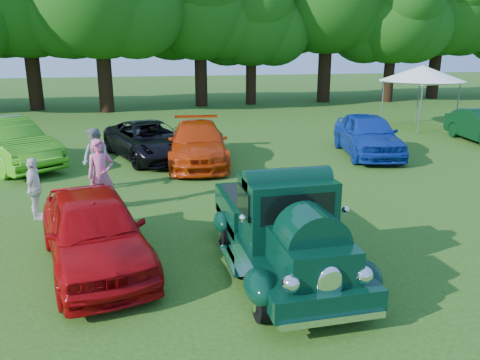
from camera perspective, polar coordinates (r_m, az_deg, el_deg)
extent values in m
plane|color=#284C11|center=(9.17, -1.04, -9.52)|extent=(120.00, 120.00, 0.00)
cylinder|color=black|center=(7.15, 2.70, -14.16)|extent=(0.21, 0.72, 0.72)
cylinder|color=black|center=(7.69, 14.56, -12.38)|extent=(0.21, 0.72, 0.72)
cylinder|color=black|center=(9.57, -1.78, -6.09)|extent=(0.21, 0.72, 0.72)
cylinder|color=black|center=(9.98, 7.33, -5.26)|extent=(0.21, 0.72, 0.72)
cube|color=black|center=(8.54, 5.30, -7.90)|extent=(1.66, 4.35, 0.33)
cube|color=black|center=(7.26, 8.62, -9.11)|extent=(1.06, 1.40, 0.60)
cube|color=black|center=(8.16, 5.70, -3.64)|extent=(1.51, 1.11, 1.16)
cube|color=black|center=(7.62, 7.01, -3.50)|extent=(1.26, 0.06, 0.50)
cube|color=black|center=(9.61, 2.87, -3.34)|extent=(1.66, 1.98, 0.56)
cube|color=black|center=(9.53, 2.90, -1.80)|extent=(1.43, 1.74, 0.05)
ellipsoid|color=black|center=(7.05, 2.49, -12.90)|extent=(0.48, 0.83, 0.48)
ellipsoid|color=black|center=(7.62, 14.86, -11.13)|extent=(0.48, 0.83, 0.48)
ellipsoid|color=black|center=(9.49, -2.14, -5.14)|extent=(0.37, 0.70, 0.41)
ellipsoid|color=black|center=(9.94, 7.68, -4.29)|extent=(0.37, 0.70, 0.41)
ellipsoid|color=white|center=(6.72, 10.89, -12.50)|extent=(0.39, 0.12, 0.58)
sphere|color=white|center=(6.56, 6.24, -12.44)|extent=(0.27, 0.27, 0.27)
sphere|color=white|center=(6.97, 14.84, -11.15)|extent=(0.27, 0.27, 0.27)
cube|color=white|center=(6.83, 11.19, -16.34)|extent=(1.57, 0.11, 0.11)
cube|color=white|center=(10.65, 1.38, -3.59)|extent=(1.57, 0.11, 0.11)
imported|color=#A20609|center=(9.01, -17.36, -5.86)|extent=(2.54, 4.43, 1.42)
imported|color=#3DA616|center=(17.58, -26.68, 3.98)|extent=(4.36, 5.02, 1.64)
imported|color=black|center=(17.38, -10.94, 4.78)|extent=(3.66, 5.29, 1.34)
imported|color=#C03006|center=(16.41, -5.16, 4.48)|extent=(2.53, 5.07, 1.41)
imported|color=#0D2C96|center=(18.23, 15.30, 5.37)|extent=(2.77, 4.88, 1.57)
imported|color=#E15C8A|center=(11.96, -16.59, 0.54)|extent=(0.76, 0.61, 1.81)
imported|color=gray|center=(13.78, -17.15, 2.39)|extent=(1.08, 1.09, 1.77)
imported|color=silver|center=(11.95, -23.75, -1.00)|extent=(0.41, 0.89, 1.48)
cube|color=white|center=(25.40, 21.24, 11.12)|extent=(3.38, 3.38, 0.11)
cone|color=white|center=(25.37, 21.34, 12.06)|extent=(4.95, 4.95, 0.75)
cylinder|color=slate|center=(23.73, 21.12, 8.02)|extent=(0.06, 0.06, 2.24)
cylinder|color=slate|center=(25.48, 16.94, 8.87)|extent=(0.06, 0.06, 2.24)
cylinder|color=slate|center=(25.64, 24.98, 8.12)|extent=(0.06, 0.06, 2.24)
cylinder|color=slate|center=(27.27, 20.85, 8.94)|extent=(0.06, 0.06, 2.24)
cylinder|color=black|center=(33.39, -23.85, 11.64)|extent=(0.89, 0.89, 4.45)
cylinder|color=black|center=(30.73, -16.16, 12.05)|extent=(0.88, 0.88, 4.41)
cylinder|color=black|center=(32.85, -4.78, 12.63)|extent=(0.84, 0.84, 4.19)
sphere|color=#14490F|center=(32.93, -4.99, 20.95)|extent=(7.66, 7.66, 7.66)
cylinder|color=black|center=(33.81, 1.35, 12.29)|extent=(0.73, 0.73, 3.63)
sphere|color=#14490F|center=(33.80, 1.40, 19.31)|extent=(6.64, 6.64, 6.64)
cylinder|color=black|center=(35.82, 10.26, 13.12)|extent=(0.94, 0.94, 4.71)
cylinder|color=black|center=(37.07, 17.68, 12.01)|extent=(0.76, 0.76, 3.79)
sphere|color=#14490F|center=(37.08, 18.26, 18.68)|extent=(6.94, 6.94, 6.94)
cylinder|color=black|center=(40.79, 22.61, 12.33)|extent=(0.90, 0.90, 4.48)
sphere|color=#14490F|center=(40.90, 23.40, 19.45)|extent=(8.18, 8.18, 8.18)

